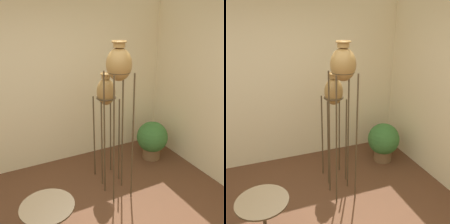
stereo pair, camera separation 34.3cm
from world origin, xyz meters
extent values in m
cube|color=beige|center=(0.00, 2.20, 1.35)|extent=(8.33, 0.06, 2.70)
cylinder|color=#473823|center=(0.58, 0.79, 0.86)|extent=(0.02, 0.02, 1.72)
cylinder|color=#473823|center=(0.85, 0.79, 0.86)|extent=(0.02, 0.02, 1.72)
cylinder|color=#473823|center=(0.58, 1.05, 0.86)|extent=(0.02, 0.02, 1.72)
cylinder|color=#473823|center=(0.85, 1.05, 0.86)|extent=(0.02, 0.02, 1.72)
torus|color=#473823|center=(0.71, 0.92, 1.72)|extent=(0.27, 0.27, 0.02)
ellipsoid|color=olive|center=(0.71, 0.92, 1.80)|extent=(0.30, 0.30, 0.39)
cylinder|color=olive|center=(0.71, 0.92, 2.03)|extent=(0.14, 0.14, 0.06)
torus|color=olive|center=(0.71, 0.92, 2.06)|extent=(0.18, 0.18, 0.02)
cylinder|color=#473823|center=(0.62, 1.22, 0.64)|extent=(0.02, 0.02, 1.27)
cylinder|color=#473823|center=(0.89, 1.22, 0.64)|extent=(0.02, 0.02, 1.27)
cylinder|color=#473823|center=(0.62, 1.49, 0.64)|extent=(0.02, 0.02, 1.27)
cylinder|color=#473823|center=(0.89, 1.49, 0.64)|extent=(0.02, 0.02, 1.27)
torus|color=#473823|center=(0.75, 1.35, 1.27)|extent=(0.28, 0.28, 0.02)
ellipsoid|color=olive|center=(0.75, 1.35, 1.35)|extent=(0.26, 0.26, 0.37)
cylinder|color=olive|center=(0.75, 1.35, 1.57)|extent=(0.12, 0.12, 0.06)
torus|color=olive|center=(0.75, 1.35, 1.60)|extent=(0.15, 0.15, 0.02)
cylinder|color=#473823|center=(-0.36, 0.34, 0.64)|extent=(0.52, 0.52, 0.02)
cylinder|color=brown|center=(1.69, 1.51, 0.10)|extent=(0.30, 0.30, 0.20)
torus|color=brown|center=(1.69, 1.51, 0.20)|extent=(0.33, 0.33, 0.02)
sphere|color=#387033|center=(1.69, 1.51, 0.40)|extent=(0.52, 0.52, 0.52)
camera|label=1|loc=(-0.72, -1.72, 2.37)|focal=42.00mm
camera|label=2|loc=(-0.41, -1.86, 2.37)|focal=42.00mm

